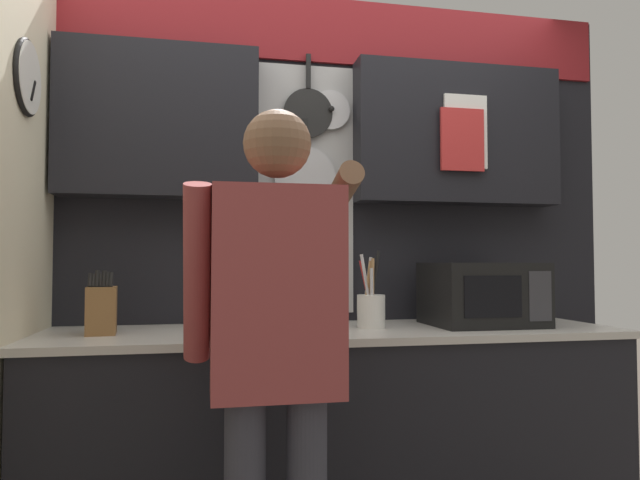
% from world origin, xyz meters
% --- Properties ---
extents(base_cabinet_counter, '(2.40, 0.68, 0.92)m').
position_xyz_m(base_cabinet_counter, '(0.00, -0.00, 0.46)').
color(base_cabinet_counter, black).
rests_on(base_cabinet_counter, ground_plane).
extents(back_wall_unit, '(2.97, 0.23, 2.49)m').
position_xyz_m(back_wall_unit, '(0.01, 0.30, 1.52)').
color(back_wall_unit, black).
rests_on(back_wall_unit, ground_plane).
extents(microwave, '(0.47, 0.40, 0.28)m').
position_xyz_m(microwave, '(0.67, 0.00, 1.06)').
color(microwave, black).
rests_on(microwave, base_cabinet_counter).
extents(knife_block, '(0.13, 0.16, 0.25)m').
position_xyz_m(knife_block, '(-0.94, 0.00, 1.02)').
color(knife_block, brown).
rests_on(knife_block, base_cabinet_counter).
extents(utensil_crock, '(0.12, 0.12, 0.33)m').
position_xyz_m(utensil_crock, '(0.15, 0.00, 1.01)').
color(utensil_crock, white).
rests_on(utensil_crock, base_cabinet_counter).
extents(person, '(0.54, 0.64, 1.65)m').
position_xyz_m(person, '(-0.34, -0.68, 0.99)').
color(person, '#383842').
rests_on(person, ground_plane).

